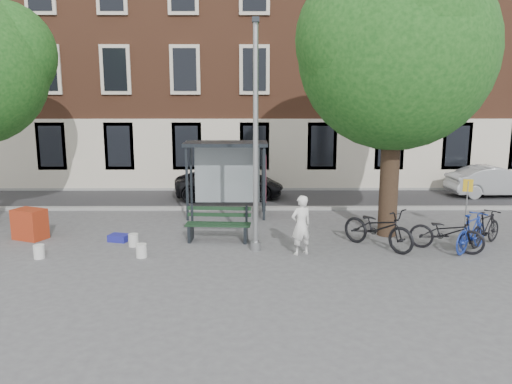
{
  "coord_description": "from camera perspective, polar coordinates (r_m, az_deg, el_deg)",
  "views": [
    {
      "loc": [
        -0.08,
        -13.16,
        4.13
      ],
      "look_at": [
        0.02,
        1.19,
        1.4
      ],
      "focal_mm": 35.0,
      "sensor_mm": 36.0,
      "label": 1
    }
  ],
  "objects": [
    {
      "name": "ground",
      "position": [
        13.8,
        -0.03,
        -6.65
      ],
      "size": [
        90.0,
        90.0,
        0.0
      ],
      "primitive_type": "plane",
      "color": "#4C4C4F",
      "rests_on": "ground"
    },
    {
      "name": "road",
      "position": [
        20.58,
        -0.15,
        -0.79
      ],
      "size": [
        40.0,
        4.0,
        0.01
      ],
      "primitive_type": "cube",
      "color": "#28282B",
      "rests_on": "ground"
    },
    {
      "name": "curb_near",
      "position": [
        18.61,
        -0.12,
        -1.86
      ],
      "size": [
        40.0,
        0.25,
        0.12
      ],
      "primitive_type": "cube",
      "color": "gray",
      "rests_on": "ground"
    },
    {
      "name": "curb_far",
      "position": [
        22.53,
        -0.17,
        0.37
      ],
      "size": [
        40.0,
        0.25,
        0.12
      ],
      "primitive_type": "cube",
      "color": "gray",
      "rests_on": "ground"
    },
    {
      "name": "building_row",
      "position": [
        26.32,
        -0.21,
        17.03
      ],
      "size": [
        30.0,
        8.0,
        14.0
      ],
      "primitive_type": "cube",
      "color": "brown",
      "rests_on": "ground"
    },
    {
      "name": "lamppost",
      "position": [
        13.23,
        -0.04,
        4.93
      ],
      "size": [
        0.28,
        0.35,
        6.11
      ],
      "color": "#9EA0A3",
      "rests_on": "ground"
    },
    {
      "name": "tree_right",
      "position": [
        15.18,
        15.89,
        15.99
      ],
      "size": [
        5.76,
        5.6,
        8.2
      ],
      "color": "black",
      "rests_on": "ground"
    },
    {
      "name": "bus_shelter",
      "position": [
        17.42,
        -2.12,
        3.47
      ],
      "size": [
        2.85,
        1.45,
        2.62
      ],
      "color": "#1E2328",
      "rests_on": "ground"
    },
    {
      "name": "painter",
      "position": [
        13.27,
        5.17,
        -3.79
      ],
      "size": [
        0.69,
        0.6,
        1.61
      ],
      "primitive_type": "imported",
      "rotation": [
        0.0,
        0.0,
        3.59
      ],
      "color": "silver",
      "rests_on": "ground"
    },
    {
      "name": "bench",
      "position": [
        14.61,
        -4.32,
        -3.87
      ],
      "size": [
        1.92,
        0.74,
        0.97
      ],
      "rotation": [
        0.0,
        0.0,
        -0.07
      ],
      "color": "#1E2328",
      "rests_on": "ground"
    },
    {
      "name": "bike_a",
      "position": [
        14.53,
        20.93,
        -4.36
      ],
      "size": [
        2.05,
        1.56,
        1.03
      ],
      "primitive_type": "imported",
      "rotation": [
        0.0,
        0.0,
        1.06
      ],
      "color": "black",
      "rests_on": "ground"
    },
    {
      "name": "bike_b",
      "position": [
        14.76,
        23.41,
        -4.22
      ],
      "size": [
        1.65,
        1.6,
        1.08
      ],
      "primitive_type": "imported",
      "rotation": [
        0.0,
        0.0,
        2.33
      ],
      "color": "navy",
      "rests_on": "ground"
    },
    {
      "name": "bike_c",
      "position": [
        14.22,
        13.77,
        -3.98
      ],
      "size": [
        2.08,
        2.17,
        1.17
      ],
      "primitive_type": "imported",
      "rotation": [
        0.0,
        0.0,
        0.74
      ],
      "color": "black",
      "rests_on": "ground"
    },
    {
      "name": "bike_d",
      "position": [
        15.53,
        24.76,
        -3.75
      ],
      "size": [
        1.58,
        1.45,
        1.01
      ],
      "primitive_type": "imported",
      "rotation": [
        0.0,
        0.0,
        2.28
      ],
      "color": "black",
      "rests_on": "ground"
    },
    {
      "name": "car_dark",
      "position": [
        20.7,
        -3.07,
        0.99
      ],
      "size": [
        4.6,
        2.38,
        1.24
      ],
      "primitive_type": "imported",
      "rotation": [
        0.0,
        0.0,
        1.64
      ],
      "color": "black",
      "rests_on": "ground"
    },
    {
      "name": "car_silver",
      "position": [
        23.33,
        25.67,
        1.11
      ],
      "size": [
        3.98,
        1.57,
        1.29
      ],
      "primitive_type": "imported",
      "rotation": [
        0.0,
        0.0,
        1.62
      ],
      "color": "#969A9D",
      "rests_on": "ground"
    },
    {
      "name": "red_stand",
      "position": [
        16.18,
        -24.44,
        -3.36
      ],
      "size": [
        1.06,
        0.91,
        0.9
      ],
      "primitive_type": "cube",
      "rotation": [
        0.0,
        0.0,
        -0.4
      ],
      "color": "maroon",
      "rests_on": "ground"
    },
    {
      "name": "blue_crate",
      "position": [
        15.14,
        -15.38,
        -5.06
      ],
      "size": [
        0.64,
        0.54,
        0.2
      ],
      "primitive_type": "cube",
      "rotation": [
        0.0,
        0.0,
        -0.28
      ],
      "color": "navy",
      "rests_on": "ground"
    },
    {
      "name": "bucket_a",
      "position": [
        13.48,
        -12.96,
        -6.55
      ],
      "size": [
        0.34,
        0.34,
        0.36
      ],
      "primitive_type": "cylinder",
      "rotation": [
        0.0,
        0.0,
        0.24
      ],
      "color": "silver",
      "rests_on": "ground"
    },
    {
      "name": "bucket_b",
      "position": [
        14.5,
        -13.83,
        -5.36
      ],
      "size": [
        0.34,
        0.34,
        0.36
      ],
      "primitive_type": "cylinder",
      "rotation": [
        0.0,
        0.0,
        -0.24
      ],
      "color": "silver",
      "rests_on": "ground"
    },
    {
      "name": "bucket_c",
      "position": [
        14.23,
        -23.55,
        -6.27
      ],
      "size": [
        0.29,
        0.29,
        0.36
      ],
      "primitive_type": "cylinder",
      "rotation": [
        0.0,
        0.0,
        0.04
      ],
      "color": "silver",
      "rests_on": "ground"
    },
    {
      "name": "notice_sign",
      "position": [
        16.53,
        22.99,
        -0.39
      ],
      "size": [
        0.29,
        0.1,
        1.68
      ],
      "rotation": [
        0.0,
        0.0,
        -0.26
      ],
      "color": "#9EA0A3",
      "rests_on": "ground"
    }
  ]
}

